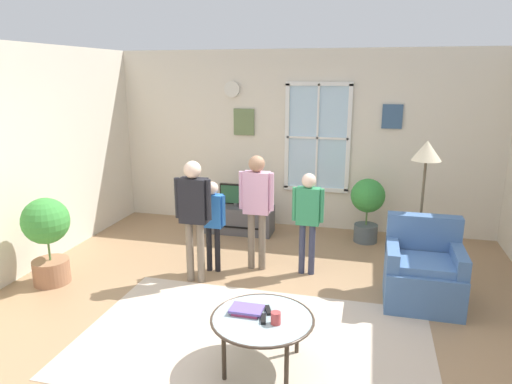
{
  "coord_description": "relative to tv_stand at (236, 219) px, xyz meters",
  "views": [
    {
      "loc": [
        1.04,
        -3.77,
        2.33
      ],
      "look_at": [
        -0.06,
        0.55,
        1.17
      ],
      "focal_mm": 32.22,
      "sensor_mm": 36.0,
      "label": 1
    }
  ],
  "objects": [
    {
      "name": "ground_plane",
      "position": [
        0.87,
        -2.54,
        -0.21
      ],
      "size": [
        6.33,
        6.74,
        0.02
      ],
      "primitive_type": "cube",
      "color": "#9E7A56"
    },
    {
      "name": "back_wall",
      "position": [
        0.87,
        0.58,
        1.14
      ],
      "size": [
        5.73,
        0.17,
        2.68
      ],
      "color": "beige",
      "rests_on": "ground_plane"
    },
    {
      "name": "area_rug",
      "position": [
        0.99,
        -2.77,
        -0.2
      ],
      "size": [
        3.13,
        1.93,
        0.01
      ],
      "primitive_type": "cube",
      "color": "#C6B29E",
      "rests_on": "ground_plane"
    },
    {
      "name": "tv_stand",
      "position": [
        0.0,
        0.0,
        0.0
      ],
      "size": [
        1.11,
        0.42,
        0.41
      ],
      "color": "#4C4C51",
      "rests_on": "ground_plane"
    },
    {
      "name": "television",
      "position": [
        0.0,
        -0.0,
        0.38
      ],
      "size": [
        0.49,
        0.08,
        0.34
      ],
      "color": "#4C4C4C",
      "rests_on": "tv_stand"
    },
    {
      "name": "armchair",
      "position": [
        2.51,
        -1.62,
        0.12
      ],
      "size": [
        0.76,
        0.74,
        0.87
      ],
      "color": "#476B9E",
      "rests_on": "ground_plane"
    },
    {
      "name": "coffee_table",
      "position": [
        1.14,
        -3.11,
        0.21
      ],
      "size": [
        0.84,
        0.84,
        0.44
      ],
      "color": "#99B2B7",
      "rests_on": "ground_plane"
    },
    {
      "name": "book_stack",
      "position": [
        1.0,
        -3.06,
        0.25
      ],
      "size": [
        0.27,
        0.18,
        0.04
      ],
      "color": "#B23964",
      "rests_on": "coffee_table"
    },
    {
      "name": "cup",
      "position": [
        1.27,
        -3.17,
        0.28
      ],
      "size": [
        0.08,
        0.08,
        0.1
      ],
      "primitive_type": "cylinder",
      "color": "#BF3F3F",
      "rests_on": "coffee_table"
    },
    {
      "name": "remote_near_books",
      "position": [
        1.16,
        -3.14,
        0.24
      ],
      "size": [
        0.07,
        0.15,
        0.02
      ],
      "primitive_type": "cube",
      "rotation": [
        0.0,
        0.0,
        0.21
      ],
      "color": "black",
      "rests_on": "coffee_table"
    },
    {
      "name": "remote_near_cup",
      "position": [
        1.17,
        -3.0,
        0.24
      ],
      "size": [
        0.09,
        0.14,
        0.02
      ],
      "primitive_type": "cube",
      "rotation": [
        0.0,
        0.0,
        0.4
      ],
      "color": "black",
      "rests_on": "coffee_table"
    },
    {
      "name": "person_blue_shirt",
      "position": [
        0.14,
        -1.43,
        0.49
      ],
      "size": [
        0.33,
        0.15,
        1.11
      ],
      "color": "black",
      "rests_on": "ground_plane"
    },
    {
      "name": "person_pink_shirt",
      "position": [
        0.63,
        -1.24,
        0.68
      ],
      "size": [
        0.42,
        0.19,
        1.41
      ],
      "color": "#726656",
      "rests_on": "ground_plane"
    },
    {
      "name": "person_green_shirt",
      "position": [
        1.24,
        -1.23,
        0.57
      ],
      "size": [
        0.37,
        0.17,
        1.23
      ],
      "color": "#333851",
      "rests_on": "ground_plane"
    },
    {
      "name": "person_black_shirt",
      "position": [
        0.04,
        -1.75,
        0.68
      ],
      "size": [
        0.42,
        0.19,
        1.41
      ],
      "color": "#726656",
      "rests_on": "ground_plane"
    },
    {
      "name": "potted_plant_by_window",
      "position": [
        1.9,
        0.05,
        0.36
      ],
      "size": [
        0.47,
        0.47,
        0.91
      ],
      "color": "#4C565B",
      "rests_on": "ground_plane"
    },
    {
      "name": "potted_plant_corner",
      "position": [
        -1.55,
        -2.19,
        0.39
      ],
      "size": [
        0.52,
        0.52,
        1.0
      ],
      "color": "#9E6B4C",
      "rests_on": "ground_plane"
    },
    {
      "name": "floor_lamp",
      "position": [
        2.5,
        -1.06,
        1.15
      ],
      "size": [
        0.32,
        0.32,
        1.62
      ],
      "color": "black",
      "rests_on": "ground_plane"
    }
  ]
}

